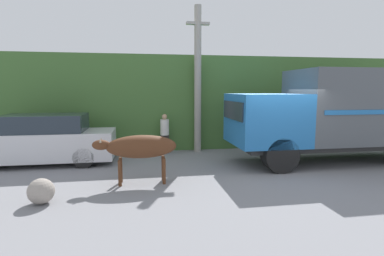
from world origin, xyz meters
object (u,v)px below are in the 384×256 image
at_px(cargo_truck, 343,112).
at_px(roadside_rock, 41,191).
at_px(pedestrian_on_hill, 165,132).
at_px(utility_pole, 198,78).
at_px(brown_cow, 140,147).
at_px(parked_suv, 43,140).

relative_size(cargo_truck, roadside_rock, 12.97).
relative_size(pedestrian_on_hill, roadside_rock, 2.73).
distance_m(cargo_truck, utility_pole, 5.38).
xyz_separation_m(pedestrian_on_hill, roadside_rock, (-3.08, -4.93, -0.56)).
distance_m(utility_pole, roadside_rock, 7.18).
relative_size(brown_cow, pedestrian_on_hill, 1.42).
height_order(parked_suv, pedestrian_on_hill, parked_suv).
height_order(brown_cow, roadside_rock, brown_cow).
bearing_deg(parked_suv, utility_pole, 8.43).
xyz_separation_m(brown_cow, parked_suv, (-3.22, 2.67, -0.17)).
relative_size(cargo_truck, utility_pole, 1.28).
bearing_deg(pedestrian_on_hill, brown_cow, 52.62).
bearing_deg(utility_pole, brown_cow, -120.42).
bearing_deg(cargo_truck, parked_suv, 170.67).
bearing_deg(brown_cow, cargo_truck, 15.32).
xyz_separation_m(cargo_truck, brown_cow, (-6.85, -1.31, -0.76)).
distance_m(parked_suv, pedestrian_on_hill, 4.32).
distance_m(cargo_truck, parked_suv, 10.21).
bearing_deg(parked_suv, brown_cow, -43.53).
bearing_deg(utility_pole, parked_suv, -167.69).
distance_m(cargo_truck, brown_cow, 7.02).
bearing_deg(pedestrian_on_hill, roadside_rock, 34.49).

